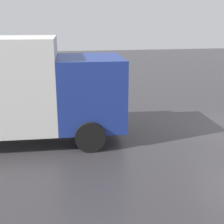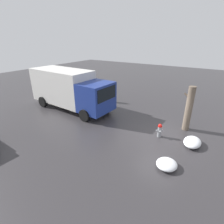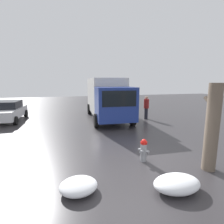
% 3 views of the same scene
% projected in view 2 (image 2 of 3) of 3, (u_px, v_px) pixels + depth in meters
% --- Properties ---
extents(ground_plane, '(60.00, 60.00, 0.00)m').
position_uv_depth(ground_plane, '(159.00, 137.00, 10.73)').
color(ground_plane, '#333033').
extents(fire_hydrant, '(0.41, 0.37, 0.86)m').
position_uv_depth(fire_hydrant, '(160.00, 130.00, 10.56)').
color(fire_hydrant, gray).
rests_on(fire_hydrant, ground_plane).
extents(tree_trunk, '(0.66, 0.43, 2.91)m').
position_uv_depth(tree_trunk, '(189.00, 109.00, 11.03)').
color(tree_trunk, '#6B5B4C').
rests_on(tree_trunk, ground_plane).
extents(delivery_truck, '(7.59, 3.03, 3.20)m').
position_uv_depth(delivery_truck, '(70.00, 88.00, 14.48)').
color(delivery_truck, navy).
rests_on(delivery_truck, ground_plane).
extents(pedestrian, '(0.40, 0.40, 1.82)m').
position_uv_depth(pedestrian, '(102.00, 91.00, 16.43)').
color(pedestrian, '#23232D').
rests_on(pedestrian, ground_plane).
extents(snow_pile_by_hydrant, '(0.92, 1.33, 0.40)m').
position_uv_depth(snow_pile_by_hydrant, '(192.00, 142.00, 9.79)').
color(snow_pile_by_hydrant, white).
rests_on(snow_pile_by_hydrant, ground_plane).
extents(snow_pile_curbside, '(0.96, 1.03, 0.33)m').
position_uv_depth(snow_pile_curbside, '(167.00, 164.00, 8.13)').
color(snow_pile_curbside, white).
rests_on(snow_pile_curbside, ground_plane).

